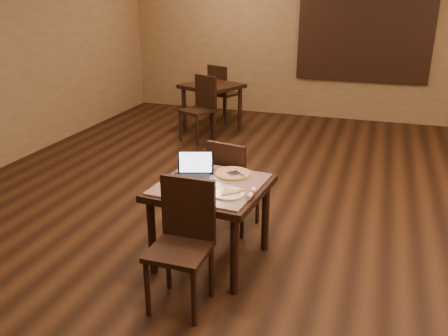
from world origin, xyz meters
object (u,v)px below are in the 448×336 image
(chair_main_far, at_px, (231,181))
(pizza_pan, at_px, (232,175))
(tiled_table, at_px, (211,194))
(other_table_b_chair_near, at_px, (201,105))
(chair_main_near, at_px, (183,236))
(laptop, at_px, (193,170))
(other_table_b, at_px, (212,92))
(other_table_b_chair_far, at_px, (221,90))

(chair_main_far, xyz_separation_m, pizza_pan, (0.14, -0.38, 0.23))
(tiled_table, height_order, other_table_b_chair_near, other_table_b_chair_near)
(tiled_table, height_order, chair_main_near, chair_main_near)
(tiled_table, xyz_separation_m, chair_main_near, (-0.00, -0.61, -0.09))
(chair_main_far, relative_size, laptop, 2.58)
(chair_main_near, relative_size, chair_main_far, 1.05)
(chair_main_near, relative_size, laptop, 2.71)
(other_table_b_chair_near, bearing_deg, chair_main_far, -39.71)
(tiled_table, distance_m, other_table_b_chair_near, 3.71)
(other_table_b, distance_m, other_table_b_chair_far, 0.62)
(pizza_pan, relative_size, other_table_b_chair_far, 0.38)
(laptop, relative_size, other_table_b_chair_near, 0.36)
(chair_main_near, xyz_separation_m, other_table_b_chair_near, (-1.42, 4.04, 0.02))
(tiled_table, xyz_separation_m, laptop, (-0.20, 0.10, 0.16))
(other_table_b, bearing_deg, other_table_b_chair_near, -62.76)
(tiled_table, distance_m, other_table_b_chair_far, 4.89)
(tiled_table, bearing_deg, chair_main_near, -85.08)
(other_table_b_chair_far, bearing_deg, tiled_table, 131.56)
(chair_main_near, xyz_separation_m, other_table_b_chair_far, (-1.49, 5.27, 0.02))
(pizza_pan, xyz_separation_m, other_table_b, (-1.58, 3.81, -0.10))
(laptop, xyz_separation_m, other_table_b_chair_far, (-1.29, 4.56, -0.23))
(chair_main_far, xyz_separation_m, other_table_b_chair_far, (-1.48, 4.04, 0.05))
(laptop, relative_size, pizza_pan, 0.95)
(laptop, bearing_deg, chair_main_near, -92.97)
(chair_main_near, relative_size, other_table_b_chair_far, 0.97)
(pizza_pan, height_order, other_table_b, other_table_b)
(tiled_table, bearing_deg, laptop, 158.23)
(chair_main_far, height_order, other_table_b, chair_main_far)
(pizza_pan, relative_size, other_table_b, 0.35)
(other_table_b_chair_near, xyz_separation_m, other_table_b_chair_far, (-0.07, 1.23, 0.00))
(laptop, xyz_separation_m, pizza_pan, (0.32, 0.14, -0.05))
(chair_main_far, bearing_deg, tiled_table, 101.87)
(tiled_table, distance_m, pizza_pan, 0.29)
(tiled_table, relative_size, laptop, 2.68)
(laptop, xyz_separation_m, other_table_b_chair_near, (-1.22, 3.33, -0.23))
(other_table_b_chair_near, bearing_deg, chair_main_near, -46.87)
(other_table_b, bearing_deg, tiled_table, -46.42)
(other_table_b_chair_near, bearing_deg, laptop, -46.11)
(chair_main_near, height_order, pizza_pan, chair_main_near)
(tiled_table, relative_size, other_table_b, 0.88)
(pizza_pan, bearing_deg, other_table_b_chair_near, 115.73)
(laptop, distance_m, pizza_pan, 0.35)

